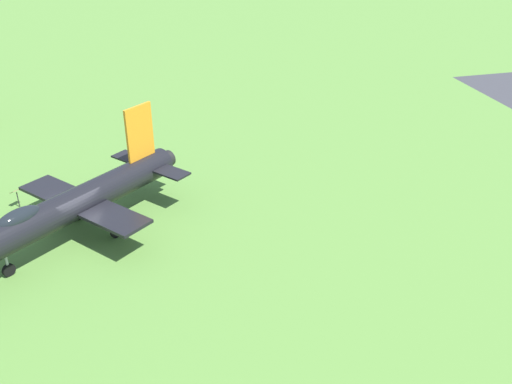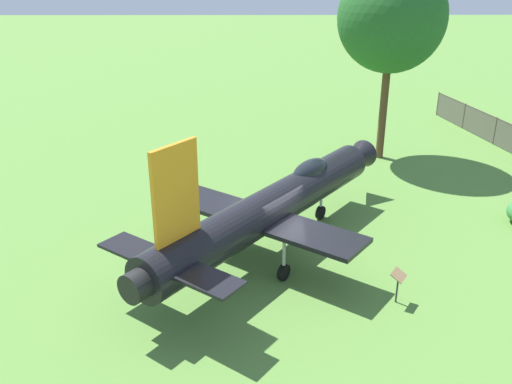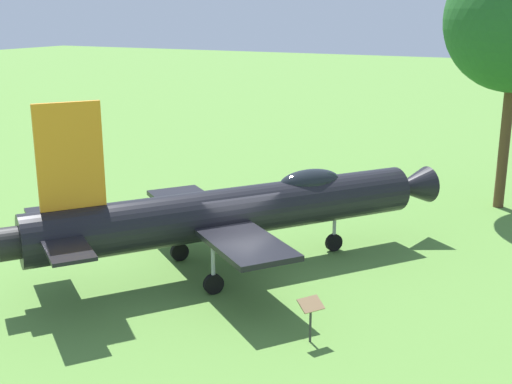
{
  "view_description": "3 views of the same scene",
  "coord_description": "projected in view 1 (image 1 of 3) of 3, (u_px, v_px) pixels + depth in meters",
  "views": [
    {
      "loc": [
        -24.42,
        -8.63,
        15.78
      ],
      "look_at": [
        2.03,
        -9.01,
        1.5
      ],
      "focal_mm": 40.38,
      "sensor_mm": 36.0,
      "label": 1
    },
    {
      "loc": [
        18.41,
        -0.68,
        10.33
      ],
      "look_at": [
        -1.49,
        -0.52,
        1.92
      ],
      "focal_mm": 38.5,
      "sensor_mm": 36.0,
      "label": 2
    },
    {
      "loc": [
        17.07,
        9.57,
        7.99
      ],
      "look_at": [
        -0.15,
        0.76,
        2.62
      ],
      "focal_mm": 46.18,
      "sensor_mm": 36.0,
      "label": 3
    }
  ],
  "objects": [
    {
      "name": "display_jet",
      "position": [
        66.0,
        208.0,
        27.7
      ],
      "size": [
        12.78,
        10.72,
        5.62
      ],
      "rotation": [
        0.0,
        0.0,
        2.5
      ],
      "color": "black",
      "rests_on": "ground_plane"
    },
    {
      "name": "info_plaque",
      "position": [
        17.0,
        193.0,
        31.31
      ],
      "size": [
        0.72,
        0.66,
        1.14
      ],
      "color": "#333333",
      "rests_on": "ground_plane"
    },
    {
      "name": "ground_plane",
      "position": [
        78.0,
        239.0,
        28.88
      ],
      "size": [
        200.0,
        200.0,
        0.0
      ],
      "primitive_type": "plane",
      "color": "#568438"
    }
  ]
}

